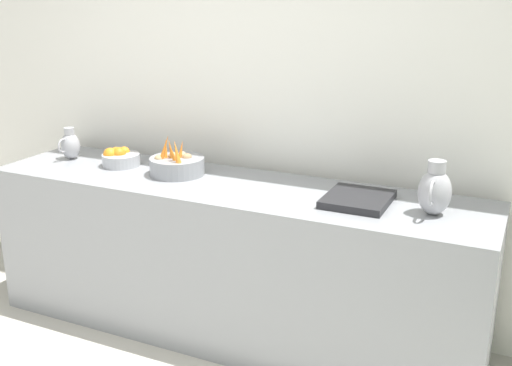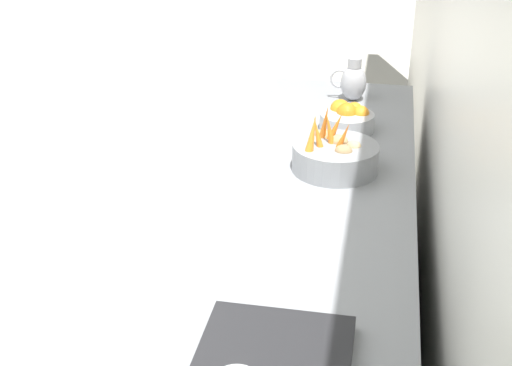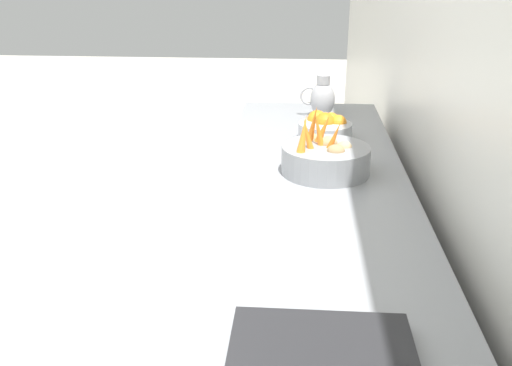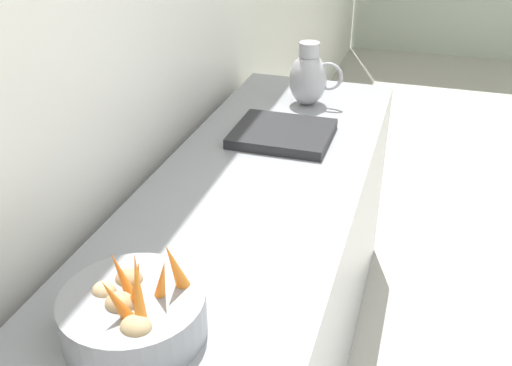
{
  "view_description": "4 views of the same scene",
  "coord_description": "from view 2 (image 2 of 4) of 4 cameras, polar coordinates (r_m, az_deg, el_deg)",
  "views": [
    {
      "loc": [
        1.22,
        1.41,
        1.84
      ],
      "look_at": [
        -1.41,
        0.18,
        0.93
      ],
      "focal_mm": 43.24,
      "sensor_mm": 36.0,
      "label": 1
    },
    {
      "loc": [
        -1.71,
        1.9,
        1.92
      ],
      "look_at": [
        -1.35,
        0.01,
        0.98
      ],
      "focal_mm": 49.64,
      "sensor_mm": 36.0,
      "label": 2
    },
    {
      "loc": [
        -1.46,
        1.52,
        1.57
      ],
      "look_at": [
        -1.35,
        -0.04,
        0.95
      ],
      "focal_mm": 40.76,
      "sensor_mm": 36.0,
      "label": 3
    },
    {
      "loc": [
        -1.04,
        -1.18,
        1.74
      ],
      "look_at": [
        -1.47,
        0.18,
        0.95
      ],
      "focal_mm": 41.12,
      "sensor_mm": 36.0,
      "label": 4
    }
  ],
  "objects": [
    {
      "name": "orange_bowl",
      "position": [
        2.86,
        7.37,
        5.2
      ],
      "size": [
        0.22,
        0.22,
        0.11
      ],
      "color": "#ADAFB5",
      "rests_on": "prep_counter"
    },
    {
      "name": "counter_sink_basin",
      "position": [
        1.62,
        1.52,
        -13.66
      ],
      "size": [
        0.34,
        0.3,
        0.04
      ],
      "primitive_type": "cube",
      "color": "#232326",
      "rests_on": "prep_counter"
    },
    {
      "name": "metal_pitcher_short",
      "position": [
        3.18,
        7.83,
        8.12
      ],
      "size": [
        0.16,
        0.11,
        0.19
      ],
      "color": "#A3A3A8",
      "rests_on": "prep_counter"
    },
    {
      "name": "vegetable_colander",
      "position": [
        2.49,
        6.35,
        2.23
      ],
      "size": [
        0.3,
        0.3,
        0.23
      ],
      "color": "gray",
      "rests_on": "prep_counter"
    },
    {
      "name": "tile_wall_left",
      "position": [
        1.5,
        19.72,
        8.27
      ],
      "size": [
        0.1,
        8.96,
        3.0
      ],
      "primitive_type": "cube",
      "color": "white",
      "rests_on": "ground_plane"
    },
    {
      "name": "prep_counter",
      "position": [
        2.44,
        4.07,
        -11.61
      ],
      "size": [
        0.65,
        2.72,
        0.87
      ],
      "primitive_type": "cube",
      "color": "gray",
      "rests_on": "ground_plane"
    }
  ]
}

